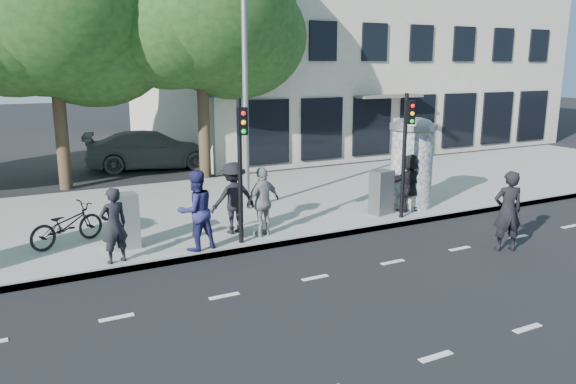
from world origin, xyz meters
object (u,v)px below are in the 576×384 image
ped_e (263,202)px  car_right (152,150)px  street_lamp (245,45)px  ped_c (196,211)px  ped_f (409,183)px  cabinet_right (381,192)px  man_road (508,211)px  bicycle (67,225)px  cabinet_left (124,221)px  traffic_pole_near (241,157)px  traffic_pole_far (406,143)px  ped_b (114,225)px  ped_d (233,198)px  ad_column_right (412,160)px

ped_e → car_right: ped_e is taller
street_lamp → ped_c: street_lamp is taller
ped_f → cabinet_right: bearing=-6.7°
man_road → car_right: (-4.64, 14.41, -0.17)m
bicycle → cabinet_left: 1.46m
traffic_pole_near → traffic_pole_far: 4.80m
traffic_pole_near → ped_e: 1.44m
traffic_pole_far → ped_f: bearing=39.5°
traffic_pole_far → street_lamp: bearing=140.1°
ped_f → car_right: (-4.57, 10.97, -0.21)m
ped_b → ped_d: ped_d is taller
ped_d → ad_column_right: bearing=178.0°
ped_e → man_road: size_ratio=0.90×
ped_f → ped_c: bearing=6.5°
man_road → car_right: bearing=-50.9°
cabinet_left → ped_c: bearing=-32.0°
man_road → cabinet_left: bearing=-4.7°
ad_column_right → car_right: 11.69m
ped_c → cabinet_left: (-1.43, 0.86, -0.28)m
ped_f → traffic_pole_near: bearing=8.0°
ad_column_right → man_road: bearing=-95.0°
bicycle → ped_e: bearing=-133.0°
ped_d → cabinet_left: (-2.68, 0.04, -0.26)m
ped_c → cabinet_left: size_ratio=1.44×
ped_d → man_road: 6.55m
ped_b → ped_c: 1.82m
bicycle → cabinet_right: size_ratio=1.48×
ped_c → man_road: size_ratio=0.96×
ped_e → ped_b: bearing=-12.8°
ped_f → ad_column_right: bearing=-131.4°
cabinet_right → car_right: bearing=97.5°
ped_e → cabinet_right: bearing=167.9°
car_right → traffic_pole_near: bearing=-171.8°
street_lamp → ped_d: 4.40m
traffic_pole_near → ped_b: (-2.91, 0.06, -1.26)m
cabinet_right → ped_b: bearing=173.1°
traffic_pole_far → bicycle: traffic_pole_far is taller
traffic_pole_far → ped_f: (0.60, 0.49, -1.24)m
traffic_pole_far → man_road: size_ratio=1.78×
ped_b → cabinet_left: ped_b is taller
street_lamp → bicycle: 6.64m
bicycle → street_lamp: bearing=-102.7°
ped_d → bicycle: size_ratio=0.98×
ped_b → bicycle: size_ratio=0.89×
street_lamp → bicycle: street_lamp is taller
ped_c → man_road: ped_c is taller
cabinet_left → ad_column_right: bearing=-1.0°
man_road → car_right: man_road is taller
ped_d → ped_f: bearing=173.5°
traffic_pole_far → ped_d: (-4.64, 0.89, -1.18)m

